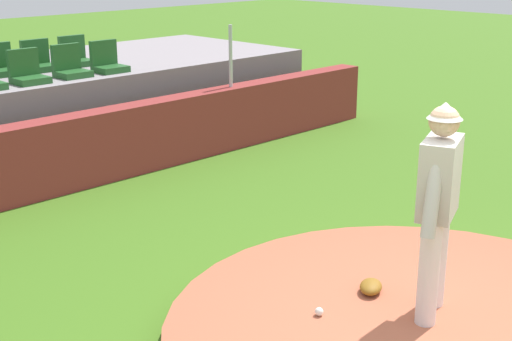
% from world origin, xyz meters
% --- Properties ---
extents(pitchers_mound, '(4.51, 4.51, 0.26)m').
position_xyz_m(pitchers_mound, '(0.00, 0.00, 0.13)').
color(pitchers_mound, '#AA593E').
rests_on(pitchers_mound, ground_plane).
extents(pitcher, '(0.80, 0.43, 1.85)m').
position_xyz_m(pitcher, '(0.18, 0.16, 1.33)').
color(pitcher, silver).
rests_on(pitcher, pitchers_mound).
extents(baseball, '(0.07, 0.07, 0.07)m').
position_xyz_m(baseball, '(-0.52, 0.80, 0.29)').
color(baseball, white).
rests_on(baseball, pitchers_mound).
extents(fielding_glove, '(0.36, 0.32, 0.11)m').
position_xyz_m(fielding_glove, '(0.14, 0.75, 0.31)').
color(fielding_glove, brown).
rests_on(fielding_glove, pitchers_mound).
extents(brick_barrier, '(13.01, 0.40, 1.03)m').
position_xyz_m(brick_barrier, '(0.00, 5.94, 0.52)').
color(brick_barrier, maroon).
rests_on(brick_barrier, ground_plane).
extents(fence_post_right, '(0.06, 0.06, 1.02)m').
position_xyz_m(fence_post_right, '(3.28, 5.94, 1.54)').
color(fence_post_right, silver).
rests_on(fence_post_right, brick_barrier).
extents(stadium_chair_3, '(0.48, 0.44, 0.50)m').
position_xyz_m(stadium_chair_3, '(0.34, 7.23, 1.47)').
color(stadium_chair_3, '#235A26').
rests_on(stadium_chair_3, bleacher_platform).
extents(stadium_chair_4, '(0.48, 0.44, 0.50)m').
position_xyz_m(stadium_chair_4, '(1.08, 7.26, 1.47)').
color(stadium_chair_4, '#235A26').
rests_on(stadium_chair_4, bleacher_platform).
extents(stadium_chair_5, '(0.48, 0.44, 0.50)m').
position_xyz_m(stadium_chair_5, '(1.76, 7.24, 1.47)').
color(stadium_chair_5, '#235A26').
rests_on(stadium_chair_5, bleacher_platform).
extents(stadium_chair_9, '(0.48, 0.44, 0.50)m').
position_xyz_m(stadium_chair_9, '(0.37, 8.17, 1.47)').
color(stadium_chair_9, '#235A26').
rests_on(stadium_chair_9, bleacher_platform).
extents(stadium_chair_10, '(0.48, 0.44, 0.50)m').
position_xyz_m(stadium_chair_10, '(1.02, 8.13, 1.47)').
color(stadium_chair_10, '#235A26').
rests_on(stadium_chair_10, bleacher_platform).
extents(stadium_chair_11, '(0.48, 0.44, 0.50)m').
position_xyz_m(stadium_chair_11, '(1.74, 8.17, 1.47)').
color(stadium_chair_11, '#235A26').
rests_on(stadium_chair_11, bleacher_platform).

